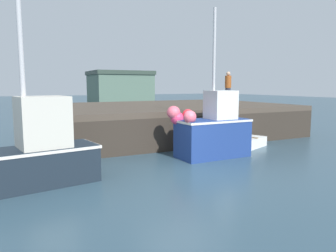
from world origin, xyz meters
TOP-DOWN VIEW (x-y plane):
  - ground at (0.00, 0.00)m, footprint 120.00×160.00m
  - pier at (3.30, 6.87)m, footprint 12.70×8.70m
  - fishing_boat_near_left at (-4.21, 0.66)m, footprint 3.91×1.94m
  - fishing_boat_near_right at (2.23, 1.50)m, footprint 3.07×1.49m
  - rowboat at (4.83, 2.30)m, footprint 1.92×1.40m
  - dockworker at (6.15, 5.72)m, footprint 0.34×0.34m
  - warehouse at (8.78, 32.38)m, footprint 7.55×6.64m

SIDE VIEW (x-z plane):
  - ground at x=0.00m, z-range -0.10..0.00m
  - rowboat at x=4.83m, z-range -0.02..0.45m
  - fishing_boat_near_left at x=-4.21m, z-range -1.63..3.43m
  - fishing_boat_near_right at x=2.23m, z-range -1.77..3.79m
  - pier at x=3.30m, z-range 0.57..2.24m
  - warehouse at x=8.78m, z-range 0.02..4.56m
  - dockworker at x=6.15m, z-range 1.68..3.48m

